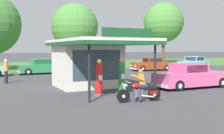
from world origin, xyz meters
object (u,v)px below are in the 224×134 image
(parked_car_back_row_centre, at_px, (194,63))
(gas_pump_offside, at_px, (122,78))
(parked_car_back_row_right, at_px, (151,65))
(bystander_leaning_by_kiosk, at_px, (78,65))
(featured_classic_sedan, at_px, (191,77))
(gas_pump_nearside, at_px, (99,79))
(bystander_standing_back_lot, at_px, (6,71))
(bystander_strolling_foreground, at_px, (61,67))
(motorcycle_with_rider, at_px, (140,88))
(parked_car_second_row_spare, at_px, (43,67))

(parked_car_back_row_centre, bearing_deg, gas_pump_offside, -142.81)
(parked_car_back_row_right, bearing_deg, parked_car_back_row_centre, 4.98)
(parked_car_back_row_right, height_order, bystander_leaning_by_kiosk, bystander_leaning_by_kiosk)
(featured_classic_sedan, distance_m, parked_car_back_row_right, 13.98)
(gas_pump_nearside, relative_size, bystander_leaning_by_kiosk, 1.12)
(gas_pump_offside, height_order, parked_car_back_row_centre, gas_pump_offside)
(gas_pump_offside, bearing_deg, bystander_standing_back_lot, 124.93)
(gas_pump_nearside, height_order, bystander_strolling_foreground, gas_pump_nearside)
(gas_pump_nearside, xyz_separation_m, parked_car_back_row_centre, (19.24, 13.55, -0.21))
(motorcycle_with_rider, bearing_deg, bystander_standing_back_lot, 116.54)
(parked_car_second_row_spare, bearing_deg, gas_pump_nearside, -90.00)
(gas_pump_nearside, xyz_separation_m, bystander_standing_back_lot, (-4.06, 7.80, 0.04))
(featured_classic_sedan, bearing_deg, motorcycle_with_rider, -155.04)
(motorcycle_with_rider, bearing_deg, parked_car_back_row_right, 54.07)
(motorcycle_with_rider, relative_size, bystander_standing_back_lot, 1.24)
(gas_pump_nearside, relative_size, parked_car_back_row_right, 0.40)
(parked_car_second_row_spare, distance_m, bystander_standing_back_lot, 7.72)
(parked_car_second_row_spare, distance_m, bystander_leaning_by_kiosk, 4.20)
(bystander_strolling_foreground, xyz_separation_m, bystander_standing_back_lot, (-4.89, -2.78, 0.09))
(bystander_standing_back_lot, bearing_deg, featured_classic_sedan, -35.70)
(parked_car_back_row_centre, relative_size, bystander_strolling_foreground, 3.19)
(gas_pump_offside, relative_size, parked_car_back_row_centre, 0.39)
(parked_car_second_row_spare, bearing_deg, featured_classic_sedan, -65.08)
(parked_car_second_row_spare, bearing_deg, bystander_strolling_foreground, -77.65)
(motorcycle_with_rider, bearing_deg, bystander_strolling_foreground, 91.02)
(gas_pump_nearside, bearing_deg, bystander_strolling_foreground, 85.52)
(motorcycle_with_rider, bearing_deg, parked_car_second_row_spare, 93.61)
(parked_car_second_row_spare, relative_size, bystander_standing_back_lot, 2.79)
(parked_car_back_row_centre, height_order, bystander_standing_back_lot, bystander_standing_back_lot)
(bystander_strolling_foreground, distance_m, bystander_standing_back_lot, 5.63)
(parked_car_second_row_spare, height_order, bystander_standing_back_lot, bystander_standing_back_lot)
(gas_pump_offside, relative_size, bystander_leaning_by_kiosk, 1.13)
(parked_car_back_row_centre, distance_m, bystander_leaning_by_kiosk, 16.88)
(bystander_leaning_by_kiosk, height_order, bystander_standing_back_lot, bystander_standing_back_lot)
(motorcycle_with_rider, relative_size, bystander_strolling_foreground, 1.36)
(parked_car_second_row_spare, relative_size, parked_car_back_row_right, 1.01)
(parked_car_back_row_centre, bearing_deg, motorcycle_with_rider, -138.64)
(parked_car_back_row_centre, bearing_deg, featured_classic_sedan, -133.26)
(featured_classic_sedan, bearing_deg, bystander_strolling_foreground, 118.97)
(gas_pump_offside, height_order, featured_classic_sedan, gas_pump_offside)
(bystander_strolling_foreground, bearing_deg, bystander_leaning_by_kiosk, 14.72)
(parked_car_second_row_spare, relative_size, parked_car_back_row_centre, 0.95)
(gas_pump_offside, distance_m, bystander_standing_back_lot, 9.52)
(parked_car_back_row_right, xyz_separation_m, bystander_strolling_foreground, (-11.39, -2.35, 0.18))
(gas_pump_offside, relative_size, featured_classic_sedan, 0.38)
(featured_classic_sedan, distance_m, bystander_standing_back_lot, 13.15)
(motorcycle_with_rider, distance_m, featured_classic_sedan, 6.13)
(parked_car_back_row_centre, bearing_deg, gas_pump_nearside, -144.85)
(gas_pump_nearside, relative_size, bystander_strolling_foreground, 1.22)
(gas_pump_offside, height_order, bystander_standing_back_lot, gas_pump_offside)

